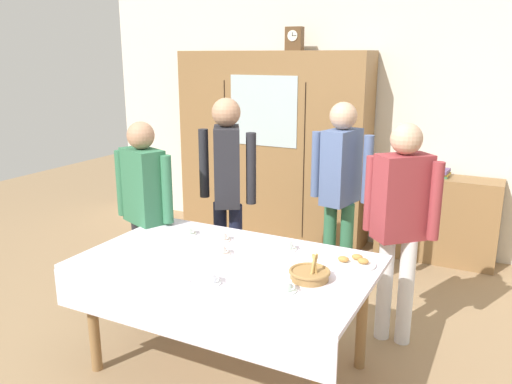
{
  "coord_description": "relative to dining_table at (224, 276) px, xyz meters",
  "views": [
    {
      "loc": [
        1.54,
        -2.81,
        2.03
      ],
      "look_at": [
        0.0,
        0.2,
        1.12
      ],
      "focal_mm": 36.15,
      "sensor_mm": 36.0,
      "label": 1
    }
  ],
  "objects": [
    {
      "name": "tea_cup_mid_right",
      "position": [
        0.09,
        -0.3,
        0.12
      ],
      "size": [
        0.13,
        0.13,
        0.06
      ],
      "color": "white",
      "rests_on": "dining_table"
    },
    {
      "name": "tea_cup_center",
      "position": [
        0.51,
        -0.2,
        0.12
      ],
      "size": [
        0.13,
        0.13,
        0.06
      ],
      "color": "silver",
      "rests_on": "dining_table"
    },
    {
      "name": "tea_cup_far_left",
      "position": [
        0.26,
        0.37,
        0.12
      ],
      "size": [
        0.13,
        0.13,
        0.06
      ],
      "color": "silver",
      "rests_on": "dining_table"
    },
    {
      "name": "tea_cup_near_left",
      "position": [
        -0.5,
        0.32,
        0.12
      ],
      "size": [
        0.13,
        0.13,
        0.06
      ],
      "color": "silver",
      "rests_on": "dining_table"
    },
    {
      "name": "back_wall",
      "position": [
        0.0,
        2.89,
        0.67
      ],
      "size": [
        6.4,
        0.1,
        2.7
      ],
      "primitive_type": "cube",
      "color": "silver",
      "rests_on": "ground"
    },
    {
      "name": "mantel_clock",
      "position": [
        -0.65,
        2.59,
        1.51
      ],
      "size": [
        0.18,
        0.11,
        0.24
      ],
      "color": "brown",
      "rests_on": "wall_cabinet"
    },
    {
      "name": "book_stack",
      "position": [
        0.91,
        2.64,
        0.23
      ],
      "size": [
        0.17,
        0.22,
        0.08
      ],
      "color": "#3D754C",
      "rests_on": "bookshelf_low"
    },
    {
      "name": "bread_basket",
      "position": [
        0.57,
        0.0,
        0.13
      ],
      "size": [
        0.24,
        0.24,
        0.16
      ],
      "color": "#9E7542",
      "rests_on": "dining_table"
    },
    {
      "name": "ground_plane",
      "position": [
        0.0,
        0.24,
        -0.68
      ],
      "size": [
        12.0,
        12.0,
        0.0
      ],
      "primitive_type": "plane",
      "color": "#997A56",
      "rests_on": "ground"
    },
    {
      "name": "bookshelf_low",
      "position": [
        0.91,
        2.64,
        -0.25
      ],
      "size": [
        1.16,
        0.35,
        0.87
      ],
      "color": "olive",
      "rests_on": "ground"
    },
    {
      "name": "tea_cup_far_right",
      "position": [
        -0.09,
        0.1,
        0.12
      ],
      "size": [
        0.13,
        0.13,
        0.06
      ],
      "color": "white",
      "rests_on": "dining_table"
    },
    {
      "name": "person_behind_table_left",
      "position": [
        0.89,
        0.89,
        0.29
      ],
      "size": [
        0.52,
        0.39,
        1.6
      ],
      "color": "silver",
      "rests_on": "ground"
    },
    {
      "name": "spoon_mid_right",
      "position": [
        -0.07,
        -0.34,
        0.1
      ],
      "size": [
        0.12,
        0.02,
        0.01
      ],
      "color": "silver",
      "rests_on": "dining_table"
    },
    {
      "name": "spoon_back_edge",
      "position": [
        0.07,
        0.2,
        0.1
      ],
      "size": [
        0.12,
        0.02,
        0.01
      ],
      "color": "silver",
      "rests_on": "dining_table"
    },
    {
      "name": "tea_cup_near_right",
      "position": [
        -0.22,
        0.33,
        0.12
      ],
      "size": [
        0.13,
        0.13,
        0.06
      ],
      "color": "white",
      "rests_on": "dining_table"
    },
    {
      "name": "dining_table",
      "position": [
        0.0,
        0.0,
        0.0
      ],
      "size": [
        1.83,
        1.11,
        0.77
      ],
      "color": "olive",
      "rests_on": "ground"
    },
    {
      "name": "person_near_right_end",
      "position": [
        -0.52,
        0.94,
        0.36
      ],
      "size": [
        0.52,
        0.41,
        1.7
      ],
      "color": "#191E38",
      "rests_on": "ground"
    },
    {
      "name": "wall_cabinet",
      "position": [
        -0.9,
        2.59,
        0.36
      ],
      "size": [
        2.17,
        0.46,
        2.07
      ],
      "color": "olive",
      "rests_on": "ground"
    },
    {
      "name": "person_beside_shelf",
      "position": [
        0.27,
        1.45,
        0.33
      ],
      "size": [
        0.52,
        0.39,
        1.66
      ],
      "color": "#33704C",
      "rests_on": "ground"
    },
    {
      "name": "pastry_plate",
      "position": [
        0.73,
        0.34,
        0.11
      ],
      "size": [
        0.28,
        0.28,
        0.05
      ],
      "color": "white",
      "rests_on": "dining_table"
    },
    {
      "name": "person_by_cabinet",
      "position": [
        -0.96,
        0.43,
        0.26
      ],
      "size": [
        0.52,
        0.32,
        1.55
      ],
      "color": "#232328",
      "rests_on": "ground"
    },
    {
      "name": "spoon_far_right",
      "position": [
        -0.13,
        -0.16,
        0.1
      ],
      "size": [
        0.12,
        0.02,
        0.01
      ],
      "color": "silver",
      "rests_on": "dining_table"
    }
  ]
}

